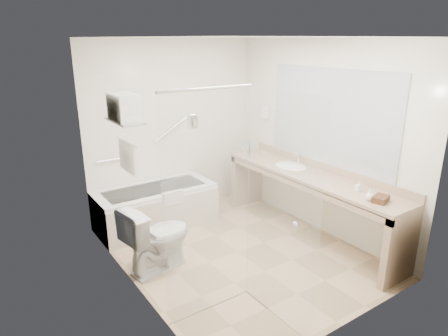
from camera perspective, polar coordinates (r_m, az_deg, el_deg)
floor at (r=4.99m, az=1.99°, el=-11.89°), size 3.20×3.20×0.00m
ceiling at (r=4.32m, az=2.36°, el=18.19°), size 2.60×3.20×0.10m
wall_back at (r=5.82m, az=-7.27°, el=5.62°), size 2.60×0.10×2.50m
wall_front at (r=3.42m, az=18.33°, el=-4.16°), size 2.60×0.10×2.50m
wall_left at (r=3.90m, az=-13.41°, el=-0.97°), size 0.10×3.20×2.50m
wall_right at (r=5.35m, az=13.47°, el=4.16°), size 0.10×3.20×2.50m
bathtub at (r=5.60m, az=-9.72°, el=-5.49°), size 1.60×0.73×0.59m
grab_bar_short at (r=5.51m, az=-15.76°, el=1.13°), size 0.40×0.03×0.03m
grab_bar_long at (r=5.77m, az=-7.53°, el=5.49°), size 0.53×0.03×0.33m
shower_enclosure at (r=3.51m, az=2.80°, el=-5.91°), size 0.96×0.91×2.11m
towel_shelf at (r=4.14m, az=-14.02°, el=7.29°), size 0.24×0.55×0.81m
vanity_counter at (r=5.24m, az=12.14°, el=-3.04°), size 0.55×2.70×0.95m
sink at (r=5.46m, az=9.48°, el=0.00°), size 0.40×0.52×0.14m
faucet at (r=5.53m, az=10.63°, el=1.35°), size 0.03×0.03×0.14m
mirror at (r=5.18m, az=14.86°, el=7.02°), size 0.02×2.00×1.20m
hairdryer_unit at (r=6.01m, az=5.87°, el=8.01°), size 0.08×0.10×0.18m
toilet at (r=4.55m, az=-9.49°, el=-9.76°), size 0.85×0.57×0.77m
amenity_basket at (r=4.51m, az=21.50°, el=-4.13°), size 0.22×0.18×0.07m
soap_bottle_a at (r=4.74m, az=18.62°, el=-2.84°), size 0.08×0.12×0.05m
soap_bottle_b at (r=4.50m, az=20.08°, el=-3.81°), size 0.13×0.14×0.09m
water_bottle_left at (r=5.91m, az=3.64°, el=2.83°), size 0.06×0.06×0.20m
water_bottle_mid at (r=6.02m, az=3.65°, el=2.98°), size 0.05×0.05×0.17m
water_bottle_right at (r=5.94m, az=2.69°, el=2.78°), size 0.05×0.05×0.17m
drinking_glass_near at (r=5.77m, az=3.40°, el=1.99°), size 0.08×0.08×0.09m
drinking_glass_far at (r=5.82m, az=5.59°, el=2.06°), size 0.09×0.09×0.09m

